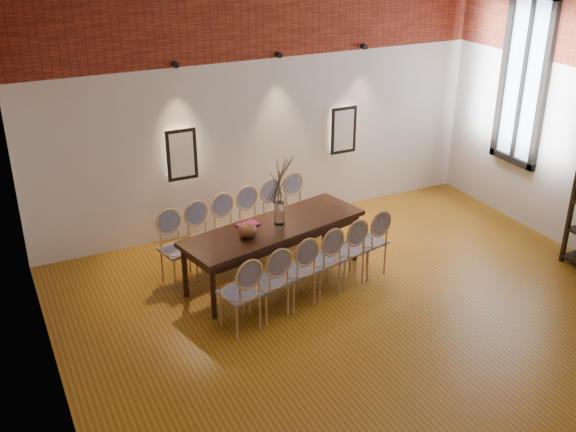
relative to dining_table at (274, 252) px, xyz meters
name	(u,v)px	position (x,y,z in m)	size (l,w,h in m)	color
floor	(393,338)	(0.63, -1.82, -0.39)	(7.00, 7.00, 0.02)	#9B6519
wall_back	(263,93)	(0.63, 1.73, 1.62)	(7.00, 0.10, 4.00)	silver
wall_left	(37,241)	(-2.92, -1.82, 1.62)	(0.10, 7.00, 4.00)	silver
brick_band_back	(263,3)	(0.63, 1.66, 2.88)	(7.00, 0.02, 1.50)	maroon
brick_band_left	(20,85)	(-2.85, -1.82, 2.88)	(0.02, 7.00, 1.50)	maroon
niche_left	(181,154)	(-0.67, 1.63, 0.93)	(0.36, 0.06, 0.66)	#FFEAC6
niche_right	(343,130)	(1.93, 1.63, 0.93)	(0.36, 0.06, 0.66)	#FFEAC6
spot_fixture_left	(175,65)	(-0.67, 1.60, 2.17)	(0.08, 0.08, 0.10)	black
spot_fixture_mid	(279,55)	(0.83, 1.60, 2.17)	(0.08, 0.08, 0.10)	black
spot_fixture_right	(364,47)	(2.23, 1.60, 2.17)	(0.08, 0.08, 0.10)	black
window_glass	(524,81)	(4.09, 0.18, 1.77)	(0.02, 0.78, 2.38)	silver
window_frame	(523,81)	(4.07, 0.18, 1.77)	(0.08, 0.90, 2.50)	black
window_mullion	(523,81)	(4.07, 0.18, 1.77)	(0.06, 0.06, 2.40)	black
dining_table	(274,252)	(0.00, 0.00, 0.00)	(2.47, 0.79, 0.75)	black
chair_near_a	(240,293)	(-0.85, -0.89, 0.09)	(0.44, 0.44, 0.94)	tan
chair_near_b	(269,281)	(-0.45, -0.80, 0.09)	(0.44, 0.44, 0.94)	tan
chair_near_c	(296,270)	(-0.05, -0.71, 0.09)	(0.44, 0.44, 0.94)	tan
chair_near_d	(321,260)	(0.35, -0.61, 0.09)	(0.44, 0.44, 0.94)	tan
chair_near_e	(345,250)	(0.75, -0.52, 0.09)	(0.44, 0.44, 0.94)	tan
chair_near_f	(368,241)	(1.15, -0.42, 0.09)	(0.44, 0.44, 0.94)	tan
chair_far_a	(178,250)	(-1.15, 0.42, 0.09)	(0.44, 0.44, 0.94)	tan
chair_far_b	(205,241)	(-0.75, 0.52, 0.09)	(0.44, 0.44, 0.94)	tan
chair_far_c	(231,232)	(-0.35, 0.61, 0.09)	(0.44, 0.44, 0.94)	tan
chair_far_d	(256,224)	(0.05, 0.71, 0.09)	(0.44, 0.44, 0.94)	tan
chair_far_e	(279,216)	(0.45, 0.80, 0.09)	(0.44, 0.44, 0.94)	tan
chair_far_f	(302,208)	(0.85, 0.89, 0.09)	(0.44, 0.44, 0.94)	tan
vase	(279,213)	(0.08, 0.02, 0.53)	(0.14, 0.14, 0.30)	silver
dried_branches	(279,180)	(0.08, 0.02, 0.98)	(0.50, 0.50, 0.70)	brown
bowl	(247,230)	(-0.43, -0.15, 0.46)	(0.24, 0.24, 0.18)	brown
book	(248,225)	(-0.31, 0.14, 0.39)	(0.26, 0.18, 0.03)	#831963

